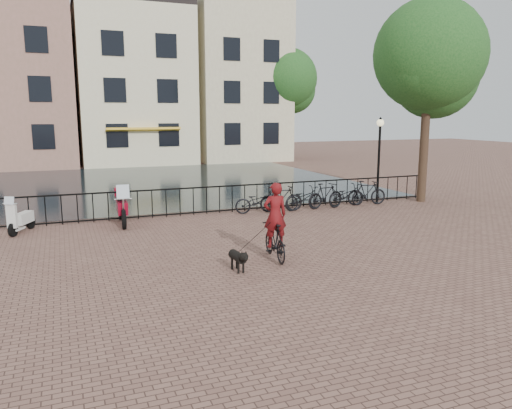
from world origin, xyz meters
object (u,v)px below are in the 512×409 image
object	(u,v)px
lamp_post	(379,146)
motorcycle	(122,202)
dog	(238,259)
cyclist	(275,226)
scooter	(21,213)

from	to	relation	value
lamp_post	motorcycle	size ratio (longest dim) A/B	1.65
dog	motorcycle	bearing A→B (deg)	102.11
motorcycle	dog	bearing A→B (deg)	-70.19
cyclist	dog	world-z (taller)	cyclist
cyclist	dog	size ratio (longest dim) A/B	2.72
lamp_post	cyclist	bearing A→B (deg)	-140.69
scooter	dog	bearing A→B (deg)	-26.18
cyclist	motorcycle	world-z (taller)	cyclist
dog	cyclist	bearing A→B (deg)	20.28
lamp_post	cyclist	distance (m)	9.41
cyclist	lamp_post	bearing A→B (deg)	-134.78
lamp_post	scooter	xyz separation A→B (m)	(-13.37, -0.35, -1.75)
cyclist	motorcycle	xyz separation A→B (m)	(-3.13, 5.65, -0.13)
lamp_post	motorcycle	bearing A→B (deg)	-178.70
lamp_post	scooter	bearing A→B (deg)	-178.50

